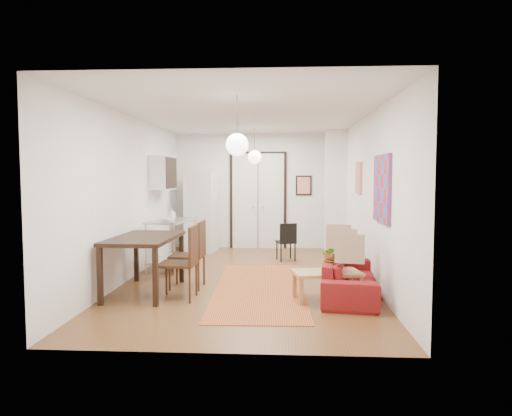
# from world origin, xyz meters

# --- Properties ---
(floor) EXTENTS (7.00, 7.00, 0.00)m
(floor) POSITION_xyz_m (0.00, 0.00, 0.00)
(floor) COLOR brown
(floor) RESTS_ON ground
(ceiling) EXTENTS (4.20, 7.00, 0.02)m
(ceiling) POSITION_xyz_m (0.00, 0.00, 2.90)
(ceiling) COLOR silver
(ceiling) RESTS_ON wall_back
(wall_back) EXTENTS (4.20, 0.02, 2.90)m
(wall_back) POSITION_xyz_m (0.00, 3.50, 1.45)
(wall_back) COLOR silver
(wall_back) RESTS_ON floor
(wall_front) EXTENTS (4.20, 0.02, 2.90)m
(wall_front) POSITION_xyz_m (0.00, -3.50, 1.45)
(wall_front) COLOR silver
(wall_front) RESTS_ON floor
(wall_left) EXTENTS (0.02, 7.00, 2.90)m
(wall_left) POSITION_xyz_m (-2.10, 0.00, 1.45)
(wall_left) COLOR silver
(wall_left) RESTS_ON floor
(wall_right) EXTENTS (0.02, 7.00, 2.90)m
(wall_right) POSITION_xyz_m (2.10, 0.00, 1.45)
(wall_right) COLOR silver
(wall_right) RESTS_ON floor
(double_doors) EXTENTS (1.44, 0.06, 2.50)m
(double_doors) POSITION_xyz_m (0.00, 3.46, 1.20)
(double_doors) COLOR white
(double_doors) RESTS_ON wall_back
(stub_partition) EXTENTS (0.50, 0.10, 2.90)m
(stub_partition) POSITION_xyz_m (1.85, 2.55, 1.45)
(stub_partition) COLOR silver
(stub_partition) RESTS_ON floor
(wall_cabinet) EXTENTS (0.35, 1.00, 0.70)m
(wall_cabinet) POSITION_xyz_m (-1.92, 1.50, 1.90)
(wall_cabinet) COLOR white
(wall_cabinet) RESTS_ON wall_left
(painting_popart) EXTENTS (0.05, 1.00, 1.00)m
(painting_popart) POSITION_xyz_m (2.08, -1.25, 1.65)
(painting_popart) COLOR red
(painting_popart) RESTS_ON wall_right
(painting_abstract) EXTENTS (0.05, 0.50, 0.60)m
(painting_abstract) POSITION_xyz_m (2.08, 0.80, 1.80)
(painting_abstract) COLOR beige
(painting_abstract) RESTS_ON wall_right
(poster_back) EXTENTS (0.40, 0.03, 0.50)m
(poster_back) POSITION_xyz_m (1.15, 3.47, 1.60)
(poster_back) COLOR red
(poster_back) RESTS_ON wall_back
(print_left) EXTENTS (0.03, 0.44, 0.54)m
(print_left) POSITION_xyz_m (-2.07, 2.00, 1.95)
(print_left) COLOR #98683F
(print_left) RESTS_ON wall_left
(pendant_back) EXTENTS (0.30, 0.30, 0.80)m
(pendant_back) POSITION_xyz_m (0.00, 2.00, 2.25)
(pendant_back) COLOR white
(pendant_back) RESTS_ON ceiling
(pendant_front) EXTENTS (0.30, 0.30, 0.80)m
(pendant_front) POSITION_xyz_m (0.00, -2.00, 2.25)
(pendant_front) COLOR white
(pendant_front) RESTS_ON ceiling
(kilim_rug) EXTENTS (1.53, 3.82, 0.01)m
(kilim_rug) POSITION_xyz_m (0.24, -0.73, 0.00)
(kilim_rug) COLOR #B85F2E
(kilim_rug) RESTS_ON floor
(sofa) EXTENTS (2.10, 1.06, 0.59)m
(sofa) POSITION_xyz_m (1.64, -1.09, 0.29)
(sofa) COLOR maroon
(sofa) RESTS_ON floor
(coffee_table) EXTENTS (1.07, 0.72, 0.44)m
(coffee_table) POSITION_xyz_m (1.26, -1.41, 0.38)
(coffee_table) COLOR #AE7B52
(coffee_table) RESTS_ON floor
(potted_plant) EXTENTS (0.40, 0.44, 0.43)m
(potted_plant) POSITION_xyz_m (1.36, -1.41, 0.65)
(potted_plant) COLOR #407133
(potted_plant) RESTS_ON coffee_table
(kitchen_counter) EXTENTS (0.81, 1.35, 0.98)m
(kitchen_counter) POSITION_xyz_m (-1.57, 0.78, 0.64)
(kitchen_counter) COLOR silver
(kitchen_counter) RESTS_ON floor
(bowl) EXTENTS (0.30, 0.30, 0.06)m
(bowl) POSITION_xyz_m (-1.57, 0.48, 1.00)
(bowl) COLOR white
(bowl) RESTS_ON kitchen_counter
(soap_bottle) EXTENTS (0.12, 0.12, 0.20)m
(soap_bottle) POSITION_xyz_m (-1.62, 1.03, 1.08)
(soap_bottle) COLOR teal
(soap_bottle) RESTS_ON kitchen_counter
(fridge) EXTENTS (0.77, 0.77, 1.94)m
(fridge) POSITION_xyz_m (-1.35, 2.88, 0.97)
(fridge) COLOR silver
(fridge) RESTS_ON floor
(dining_table) EXTENTS (0.96, 1.63, 0.89)m
(dining_table) POSITION_xyz_m (-1.55, -1.10, 0.79)
(dining_table) COLOR black
(dining_table) RESTS_ON floor
(dining_chair_near) EXTENTS (0.54, 0.76, 1.10)m
(dining_chair_near) POSITION_xyz_m (-0.95, -0.64, 0.64)
(dining_chair_near) COLOR #342010
(dining_chair_near) RESTS_ON floor
(dining_chair_far) EXTENTS (0.54, 0.76, 1.10)m
(dining_chair_far) POSITION_xyz_m (-0.95, -1.34, 0.64)
(dining_chair_far) COLOR #342010
(dining_chair_far) RESTS_ON floor
(black_side_chair) EXTENTS (0.47, 0.48, 0.82)m
(black_side_chair) POSITION_xyz_m (0.69, 1.88, 0.48)
(black_side_chair) COLOR black
(black_side_chair) RESTS_ON floor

